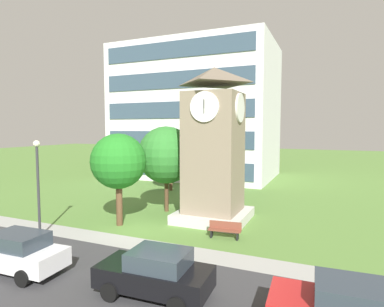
{
  "coord_description": "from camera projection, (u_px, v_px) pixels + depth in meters",
  "views": [
    {
      "loc": [
        10.77,
        -15.87,
        6.04
      ],
      "look_at": [
        1.97,
        4.6,
        4.25
      ],
      "focal_mm": 29.83,
      "sensor_mm": 36.0,
      "label": 1
    }
  ],
  "objects": [
    {
      "name": "tree_by_building",
      "position": [
        119.0,
        162.0,
        19.54
      ],
      "size": [
        3.4,
        3.4,
        5.71
      ],
      "color": "#513823",
      "rests_on": "ground"
    },
    {
      "name": "clock_tower",
      "position": [
        214.0,
        153.0,
        20.65
      ],
      "size": [
        4.47,
        4.47,
        9.89
      ],
      "color": "gray",
      "rests_on": "ground"
    },
    {
      "name": "parked_car_black",
      "position": [
        155.0,
        273.0,
        11.43
      ],
      "size": [
        4.2,
        2.14,
        1.69
      ],
      "color": "black",
      "rests_on": "ground"
    },
    {
      "name": "kerb_strip",
      "position": [
        110.0,
        239.0,
        17.3
      ],
      "size": [
        120.0,
        1.6,
        0.01
      ],
      "primitive_type": "cube",
      "color": "#9E9E99",
      "rests_on": "ground"
    },
    {
      "name": "ground_plane",
      "position": [
        132.0,
        228.0,
        19.25
      ],
      "size": [
        160.0,
        160.0,
        0.0
      ],
      "primitive_type": "plane",
      "color": "#567F38"
    },
    {
      "name": "parked_car_white",
      "position": [
        16.0,
        252.0,
        13.34
      ],
      "size": [
        4.48,
        2.06,
        1.69
      ],
      "color": "silver",
      "rests_on": "ground"
    },
    {
      "name": "street_asphalt",
      "position": [
        43.0,
        273.0,
        13.27
      ],
      "size": [
        120.0,
        7.2,
        0.01
      ],
      "primitive_type": "cube",
      "color": "#38383A",
      "rests_on": "ground"
    },
    {
      "name": "office_building",
      "position": [
        197.0,
        112.0,
        40.03
      ],
      "size": [
        18.83,
        12.33,
        16.0
      ],
      "color": "silver",
      "rests_on": "ground"
    },
    {
      "name": "street_lamp",
      "position": [
        38.0,
        177.0,
        17.51
      ],
      "size": [
        0.36,
        0.36,
        5.36
      ],
      "color": "#333338",
      "rests_on": "ground"
    },
    {
      "name": "park_bench",
      "position": [
        225.0,
        230.0,
        17.51
      ],
      "size": [
        1.84,
        0.69,
        0.88
      ],
      "color": "brown",
      "rests_on": "ground"
    },
    {
      "name": "tree_near_tower",
      "position": [
        166.0,
        155.0,
        22.85
      ],
      "size": [
        4.1,
        4.1,
        6.16
      ],
      "color": "#513823",
      "rests_on": "ground"
    },
    {
      "name": "tree_streetside",
      "position": [
        171.0,
        154.0,
        30.72
      ],
      "size": [
        3.46,
        3.46,
        5.31
      ],
      "color": "#513823",
      "rests_on": "ground"
    }
  ]
}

